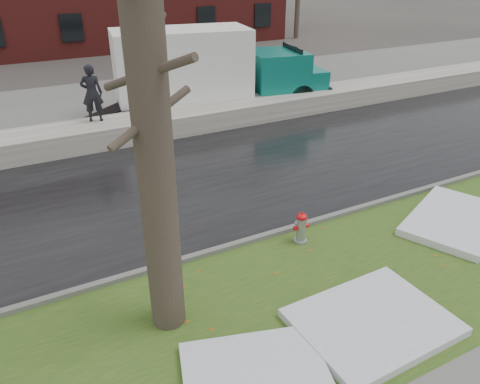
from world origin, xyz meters
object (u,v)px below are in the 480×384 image
fire_hydrant (301,226)px  tree (151,123)px  worker (92,93)px  box_truck (209,68)px

fire_hydrant → tree: bearing=-162.2°
fire_hydrant → worker: worker is taller
tree → box_truck: 12.45m
tree → worker: 9.76m
box_truck → worker: (-4.84, -1.36, -0.04)m
tree → box_truck: (5.74, 10.87, -1.94)m
fire_hydrant → box_truck: 10.22m
worker → box_truck: bearing=-147.8°
tree → worker: tree is taller
box_truck → worker: size_ratio=5.27×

